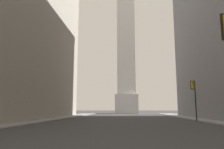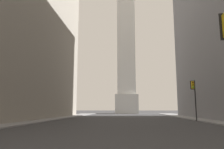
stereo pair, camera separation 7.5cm
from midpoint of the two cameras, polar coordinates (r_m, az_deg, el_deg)
sidewalk_left at (r=32.48m, az=-21.51°, el=-11.36°), size 5.00×97.52×0.15m
obelisk at (r=86.82m, az=3.63°, el=11.67°), size 8.29×8.29×67.79m
traffic_light_mid_right at (r=35.54m, az=20.64°, el=-4.80°), size 0.79×0.51×6.09m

